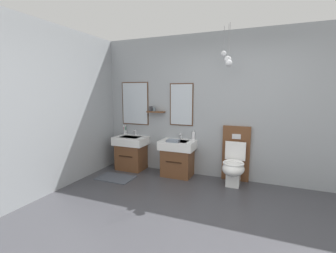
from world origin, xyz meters
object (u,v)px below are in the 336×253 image
(toothbrush_cup, at_px, (125,132))
(vanity_sink_right, at_px, (178,157))
(vanity_sink_left, at_px, (131,152))
(folded_hand_towel, at_px, (173,141))
(toilet, at_px, (234,163))
(soap_dispenser, at_px, (193,136))

(toothbrush_cup, bearing_deg, vanity_sink_right, -7.15)
(vanity_sink_left, distance_m, toothbrush_cup, 0.48)
(toothbrush_cup, bearing_deg, vanity_sink_left, -32.83)
(vanity_sink_left, xyz_separation_m, vanity_sink_right, (1.03, 0.00, 0.00))
(vanity_sink_right, distance_m, toothbrush_cup, 1.34)
(folded_hand_towel, bearing_deg, toothbrush_cup, 166.41)
(toilet, bearing_deg, vanity_sink_left, 179.97)
(vanity_sink_left, height_order, vanity_sink_right, same)
(toothbrush_cup, relative_size, soap_dispenser, 1.08)
(soap_dispenser, xyz_separation_m, folded_hand_towel, (-0.30, -0.31, -0.06))
(vanity_sink_right, height_order, toilet, toilet)
(toilet, distance_m, toothbrush_cup, 2.37)
(vanity_sink_right, relative_size, soap_dispenser, 3.59)
(toilet, distance_m, soap_dispenser, 0.91)
(toilet, relative_size, folded_hand_towel, 4.55)
(vanity_sink_right, distance_m, soap_dispenser, 0.51)
(toilet, height_order, toothbrush_cup, toilet)
(folded_hand_towel, bearing_deg, toilet, 7.15)
(folded_hand_towel, bearing_deg, vanity_sink_right, 73.92)
(toilet, xyz_separation_m, toothbrush_cup, (-2.33, 0.16, 0.37))
(toothbrush_cup, distance_m, soap_dispenser, 1.53)
(vanity_sink_left, bearing_deg, toilet, -0.03)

